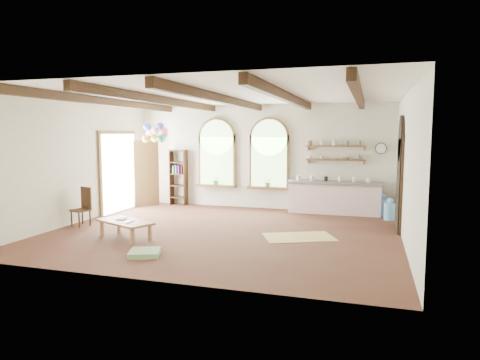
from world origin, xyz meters
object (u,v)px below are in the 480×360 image
at_px(coffee_table, 125,223).
at_px(balloon_cluster, 156,133).
at_px(kitchen_counter, 334,197).
at_px(side_chair, 82,215).

distance_m(coffee_table, balloon_cluster, 4.14).
bearing_deg(kitchen_counter, side_chair, -148.88).
relative_size(side_chair, balloon_cluster, 0.85).
height_order(kitchen_counter, balloon_cluster, balloon_cluster).
xyz_separation_m(coffee_table, balloon_cluster, (-1.05, 3.47, 1.99)).
distance_m(kitchen_counter, balloon_cluster, 5.64).
relative_size(coffee_table, balloon_cluster, 1.31).
xyz_separation_m(coffee_table, side_chair, (-1.75, 0.78, -0.06)).
bearing_deg(balloon_cluster, side_chair, -104.54).
bearing_deg(side_chair, kitchen_counter, 31.12).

